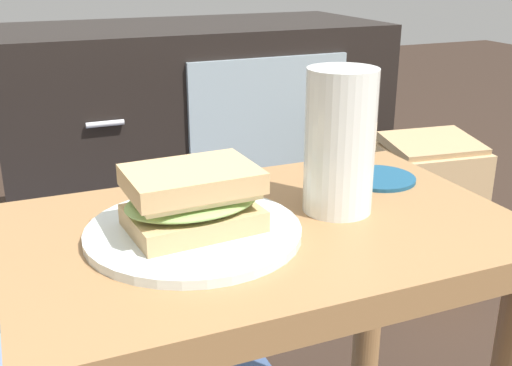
{
  "coord_description": "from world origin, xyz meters",
  "views": [
    {
      "loc": [
        -0.26,
        -0.58,
        0.74
      ],
      "look_at": [
        -0.01,
        0.0,
        0.51
      ],
      "focal_mm": 43.43,
      "sensor_mm": 36.0,
      "label": 1
    }
  ],
  "objects_px": {
    "tv_cabinet": "(194,136)",
    "paper_bag": "(425,216)",
    "sandwich_front": "(191,198)",
    "coaster": "(378,178)",
    "beer_glass": "(340,144)",
    "plate": "(193,231)"
  },
  "relations": [
    {
      "from": "tv_cabinet",
      "to": "paper_bag",
      "type": "xyz_separation_m",
      "value": [
        0.4,
        -0.47,
        -0.11
      ]
    },
    {
      "from": "sandwich_front",
      "to": "coaster",
      "type": "relative_size",
      "value": 1.56
    },
    {
      "from": "beer_glass",
      "to": "coaster",
      "type": "bearing_deg",
      "value": 33.39
    },
    {
      "from": "tv_cabinet",
      "to": "plate",
      "type": "xyz_separation_m",
      "value": [
        -0.29,
        -0.95,
        0.17
      ]
    },
    {
      "from": "coaster",
      "to": "plate",
      "type": "bearing_deg",
      "value": -166.0
    },
    {
      "from": "beer_glass",
      "to": "paper_bag",
      "type": "xyz_separation_m",
      "value": [
        0.52,
        0.47,
        -0.36
      ]
    },
    {
      "from": "sandwich_front",
      "to": "coaster",
      "type": "height_order",
      "value": "sandwich_front"
    },
    {
      "from": "paper_bag",
      "to": "sandwich_front",
      "type": "bearing_deg",
      "value": -145.78
    },
    {
      "from": "beer_glass",
      "to": "paper_bag",
      "type": "height_order",
      "value": "beer_glass"
    },
    {
      "from": "coaster",
      "to": "paper_bag",
      "type": "distance_m",
      "value": 0.64
    },
    {
      "from": "paper_bag",
      "to": "beer_glass",
      "type": "bearing_deg",
      "value": -137.71
    },
    {
      "from": "beer_glass",
      "to": "tv_cabinet",
      "type": "bearing_deg",
      "value": 83.02
    },
    {
      "from": "sandwich_front",
      "to": "beer_glass",
      "type": "relative_size",
      "value": 0.91
    },
    {
      "from": "paper_bag",
      "to": "coaster",
      "type": "bearing_deg",
      "value": -135.83
    },
    {
      "from": "tv_cabinet",
      "to": "beer_glass",
      "type": "bearing_deg",
      "value": -96.98
    },
    {
      "from": "tv_cabinet",
      "to": "sandwich_front",
      "type": "bearing_deg",
      "value": -107.21
    },
    {
      "from": "beer_glass",
      "to": "coaster",
      "type": "relative_size",
      "value": 1.7
    },
    {
      "from": "plate",
      "to": "sandwich_front",
      "type": "height_order",
      "value": "sandwich_front"
    },
    {
      "from": "plate",
      "to": "coaster",
      "type": "distance_m",
      "value": 0.29
    },
    {
      "from": "sandwich_front",
      "to": "paper_bag",
      "type": "xyz_separation_m",
      "value": [
        0.69,
        0.47,
        -0.32
      ]
    },
    {
      "from": "plate",
      "to": "coaster",
      "type": "relative_size",
      "value": 2.36
    },
    {
      "from": "plate",
      "to": "coaster",
      "type": "bearing_deg",
      "value": 14.0
    }
  ]
}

